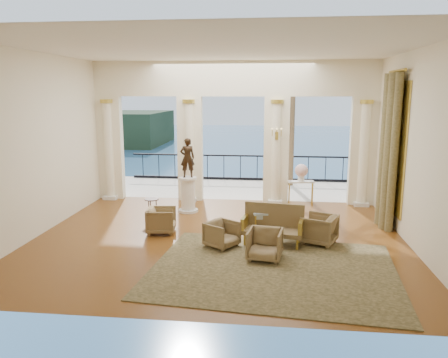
# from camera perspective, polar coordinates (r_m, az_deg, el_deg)

# --- Properties ---
(floor) EXTENTS (9.00, 9.00, 0.00)m
(floor) POSITION_cam_1_polar(r_m,az_deg,el_deg) (10.81, -0.74, -7.76)
(floor) COLOR #44220A
(floor) RESTS_ON ground
(room_walls) EXTENTS (9.00, 9.00, 9.00)m
(room_walls) POSITION_cam_1_polar(r_m,az_deg,el_deg) (9.14, -1.64, 7.21)
(room_walls) COLOR white
(room_walls) RESTS_ON ground
(arcade) EXTENTS (9.00, 0.56, 4.50)m
(arcade) POSITION_cam_1_polar(r_m,az_deg,el_deg) (14.06, 1.16, 7.40)
(arcade) COLOR white
(arcade) RESTS_ON ground
(terrace) EXTENTS (10.00, 3.60, 0.10)m
(terrace) POSITION_cam_1_polar(r_m,az_deg,el_deg) (16.39, 1.74, -1.37)
(terrace) COLOR beige
(terrace) RESTS_ON ground
(balustrade) EXTENTS (9.00, 0.06, 1.03)m
(balustrade) POSITION_cam_1_polar(r_m,az_deg,el_deg) (17.87, 2.16, 1.18)
(balustrade) COLOR black
(balustrade) RESTS_ON terrace
(palm_tree) EXTENTS (2.00, 2.00, 4.50)m
(palm_tree) POSITION_cam_1_polar(r_m,az_deg,el_deg) (16.78, 9.06, 13.03)
(palm_tree) COLOR #4C3823
(palm_tree) RESTS_ON terrace
(headland) EXTENTS (22.00, 18.00, 6.00)m
(headland) POSITION_cam_1_polar(r_m,az_deg,el_deg) (86.27, -15.06, 6.48)
(headland) COLOR black
(headland) RESTS_ON sea
(sea) EXTENTS (160.00, 160.00, 0.00)m
(sea) POSITION_cam_1_polar(r_m,az_deg,el_deg) (70.80, 5.23, 3.43)
(sea) COLOR #205580
(sea) RESTS_ON ground
(curtain) EXTENTS (0.33, 1.40, 4.09)m
(curtain) POSITION_cam_1_polar(r_m,az_deg,el_deg) (12.13, 20.73, 3.39)
(curtain) COLOR brown
(curtain) RESTS_ON ground
(window_frame) EXTENTS (0.04, 1.60, 3.40)m
(window_frame) POSITION_cam_1_polar(r_m,az_deg,el_deg) (12.17, 21.60, 3.74)
(window_frame) COLOR gold
(window_frame) RESTS_ON room_walls
(wall_sconce) EXTENTS (0.30, 0.11, 0.33)m
(wall_sconce) POSITION_cam_1_polar(r_m,az_deg,el_deg) (13.72, 6.90, 5.74)
(wall_sconce) COLOR gold
(wall_sconce) RESTS_ON arcade
(rug) EXTENTS (5.20, 4.22, 0.02)m
(rug) POSITION_cam_1_polar(r_m,az_deg,el_deg) (9.05, 6.43, -11.64)
(rug) COLOR #292C15
(rug) RESTS_ON ground
(armchair_a) EXTENTS (0.87, 0.88, 0.67)m
(armchair_a) POSITION_cam_1_polar(r_m,az_deg,el_deg) (10.15, -0.26, -7.07)
(armchair_a) COLOR #493A23
(armchair_a) RESTS_ON ground
(armchair_b) EXTENTS (0.80, 0.76, 0.73)m
(armchair_b) POSITION_cam_1_polar(r_m,az_deg,el_deg) (9.45, 5.35, -8.32)
(armchair_b) COLOR #493A23
(armchair_b) RESTS_ON ground
(armchair_c) EXTENTS (0.94, 0.96, 0.77)m
(armchair_c) POSITION_cam_1_polar(r_m,az_deg,el_deg) (10.60, 12.30, -6.25)
(armchair_c) COLOR #493A23
(armchair_c) RESTS_ON ground
(armchair_d) EXTENTS (0.72, 0.76, 0.71)m
(armchair_d) POSITION_cam_1_polar(r_m,az_deg,el_deg) (11.26, -8.18, -5.21)
(armchair_d) COLOR #493A23
(armchair_d) RESTS_ON ground
(settee) EXTENTS (1.50, 0.82, 0.94)m
(settee) POSITION_cam_1_polar(r_m,az_deg,el_deg) (10.41, 6.42, -5.91)
(settee) COLOR #493A23
(settee) RESTS_ON ground
(game_table) EXTENTS (1.07, 0.73, 0.68)m
(game_table) POSITION_cam_1_polar(r_m,az_deg,el_deg) (10.79, 6.32, -4.50)
(game_table) COLOR #9BB4C1
(game_table) RESTS_ON ground
(pedestal) EXTENTS (0.58, 0.58, 1.06)m
(pedestal) POSITION_cam_1_polar(r_m,az_deg,el_deg) (13.07, -4.72, -2.13)
(pedestal) COLOR silver
(pedestal) RESTS_ON ground
(statue) EXTENTS (0.49, 0.39, 1.17)m
(statue) POSITION_cam_1_polar(r_m,az_deg,el_deg) (12.86, -4.80, 2.78)
(statue) COLOR black
(statue) RESTS_ON pedestal
(console_table) EXTENTS (0.86, 0.44, 0.78)m
(console_table) POSITION_cam_1_polar(r_m,az_deg,el_deg) (14.03, 10.01, -0.79)
(console_table) COLOR silver
(console_table) RESTS_ON ground
(urn) EXTENTS (0.41, 0.41, 0.54)m
(urn) POSITION_cam_1_polar(r_m,az_deg,el_deg) (13.94, 10.07, 0.99)
(urn) COLOR white
(urn) RESTS_ON console_table
(side_table) EXTENTS (0.39, 0.39, 0.63)m
(side_table) POSITION_cam_1_polar(r_m,az_deg,el_deg) (12.26, -9.42, -2.97)
(side_table) COLOR black
(side_table) RESTS_ON ground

